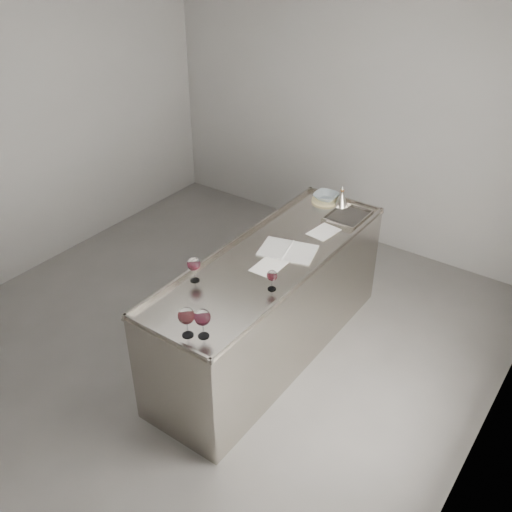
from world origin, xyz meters
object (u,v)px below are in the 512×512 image
Objects in this scene: wine_glass_left at (194,265)px; ceramic_bowl at (326,196)px; wine_glass_middle at (186,316)px; notebook at (288,250)px; wine_glass_right at (203,318)px; counter at (271,305)px; wine_glass_small at (272,276)px; wine_funnel at (342,200)px.

wine_glass_left is 0.88× the size of ceramic_bowl.
notebook is at bearing 91.59° from wine_glass_middle.
wine_glass_right reaches higher than wine_glass_left.
counter is 15.50× the size of wine_glass_small.
notebook is 2.24× the size of ceramic_bowl.
notebook is at bearing -88.07° from wine_funnel.
wine_glass_left is 0.98× the size of wine_funnel.
wine_glass_left is 0.82m from notebook.
wine_glass_right reaches higher than notebook.
wine_glass_left reaches higher than wine_glass_small.
wine_glass_middle is at bearing -85.31° from counter.
wine_funnel is at bearing 98.64° from wine_glass_small.
wine_glass_right is 2.12m from wine_funnel.
notebook is at bearing 69.32° from counter.
counter is 4.92× the size of notebook.
wine_glass_right is 2.13m from ceramic_bowl.
wine_glass_right is at bearing -81.56° from ceramic_bowl.
wine_glass_left reaches higher than ceramic_bowl.
wine_glass_left is 0.63m from wine_glass_right.
wine_glass_right is at bearing -95.40° from wine_glass_small.
wine_glass_right is at bearing -80.25° from counter.
wine_glass_left is at bearing -129.35° from notebook.
wine_glass_left is 0.39× the size of notebook.
wine_glass_right is 0.93× the size of ceramic_bowl.
ceramic_bowl is (-0.38, 1.43, -0.06)m from wine_glass_small.
notebook is 0.95m from ceramic_bowl.
notebook is (-0.19, 0.50, -0.10)m from wine_glass_small.
wine_glass_small is (0.52, 0.24, -0.03)m from wine_glass_left.
ceramic_bowl is at bearing 104.73° from wine_glass_small.
counter is 1.25m from wine_glass_middle.
wine_glass_right is (0.18, -1.03, 0.61)m from counter.
wine_glass_left is 1.70m from wine_funnel.
wine_glass_left is at bearing 126.57° from wine_glass_middle.
wine_glass_right reaches higher than counter.
wine_glass_small reaches higher than ceramic_bowl.
counter is 11.43× the size of wine_glass_middle.
counter is at bearing -91.23° from wine_funnel.
wine_glass_middle reaches higher than ceramic_bowl.
wine_funnel is at bearing 79.87° from wine_glass_left.
wine_glass_right is 1.31× the size of wine_glass_small.
wine_glass_small reaches higher than notebook.
ceramic_bowl is at bearing 85.23° from wine_glass_left.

